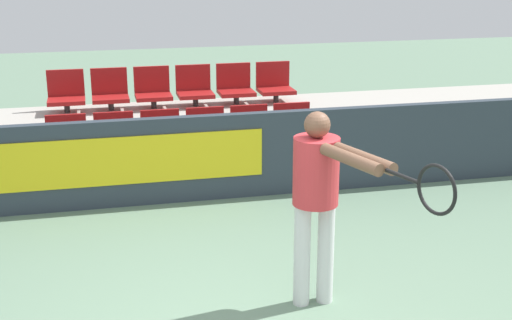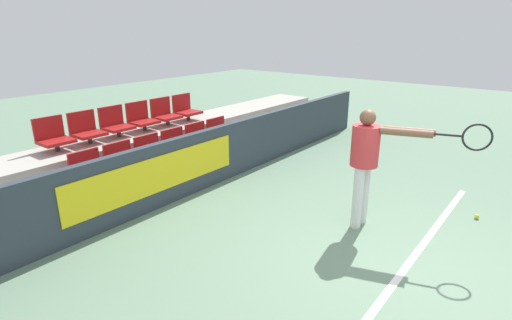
# 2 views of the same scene
# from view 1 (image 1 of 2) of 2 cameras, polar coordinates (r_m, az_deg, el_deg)

# --- Properties ---
(barrier_wall) EXTENTS (10.72, 0.14, 0.95)m
(barrier_wall) POSITION_cam_1_polar(r_m,az_deg,el_deg) (7.81, -5.18, 0.11)
(barrier_wall) COLOR #2D3842
(barrier_wall) RESTS_ON ground
(bleacher_tier_front) EXTENTS (10.32, 0.94, 0.36)m
(bleacher_tier_front) POSITION_cam_1_polar(r_m,az_deg,el_deg) (8.42, -5.57, -0.77)
(bleacher_tier_front) COLOR #ADA89E
(bleacher_tier_front) RESTS_ON ground
(bleacher_tier_middle) EXTENTS (10.32, 0.94, 0.71)m
(bleacher_tier_middle) POSITION_cam_1_polar(r_m,az_deg,el_deg) (9.27, -6.39, 2.02)
(bleacher_tier_middle) COLOR #ADA89E
(bleacher_tier_middle) RESTS_ON ground
(stadium_chair_0) EXTENTS (0.45, 0.41, 0.51)m
(stadium_chair_0) POSITION_cam_1_polar(r_m,az_deg,el_deg) (8.37, -14.89, 1.45)
(stadium_chair_0) COLOR #333333
(stadium_chair_0) RESTS_ON bleacher_tier_front
(stadium_chair_1) EXTENTS (0.45, 0.41, 0.51)m
(stadium_chair_1) POSITION_cam_1_polar(r_m,az_deg,el_deg) (8.36, -11.22, 1.69)
(stadium_chair_1) COLOR #333333
(stadium_chair_1) RESTS_ON bleacher_tier_front
(stadium_chair_2) EXTENTS (0.45, 0.41, 0.51)m
(stadium_chair_2) POSITION_cam_1_polar(r_m,az_deg,el_deg) (8.39, -7.57, 1.93)
(stadium_chair_2) COLOR #333333
(stadium_chair_2) RESTS_ON bleacher_tier_front
(stadium_chair_3) EXTENTS (0.45, 0.41, 0.51)m
(stadium_chair_3) POSITION_cam_1_polar(r_m,az_deg,el_deg) (8.46, -3.95, 2.16)
(stadium_chair_3) COLOR #333333
(stadium_chair_3) RESTS_ON bleacher_tier_front
(stadium_chair_4) EXTENTS (0.45, 0.41, 0.51)m
(stadium_chair_4) POSITION_cam_1_polar(r_m,az_deg,el_deg) (8.56, -0.41, 2.38)
(stadium_chair_4) COLOR #333333
(stadium_chair_4) RESTS_ON bleacher_tier_front
(stadium_chair_5) EXTENTS (0.45, 0.41, 0.51)m
(stadium_chair_5) POSITION_cam_1_polar(r_m,az_deg,el_deg) (8.69, 3.05, 2.58)
(stadium_chair_5) COLOR #333333
(stadium_chair_5) RESTS_ON bleacher_tier_front
(stadium_chair_6) EXTENTS (0.45, 0.41, 0.51)m
(stadium_chair_6) POSITION_cam_1_polar(r_m,az_deg,el_deg) (9.20, -14.95, 5.12)
(stadium_chair_6) COLOR #333333
(stadium_chair_6) RESTS_ON bleacher_tier_middle
(stadium_chair_7) EXTENTS (0.45, 0.41, 0.51)m
(stadium_chair_7) POSITION_cam_1_polar(r_m,az_deg,el_deg) (9.19, -11.60, 5.35)
(stadium_chair_7) COLOR #333333
(stadium_chair_7) RESTS_ON bleacher_tier_middle
(stadium_chair_8) EXTENTS (0.45, 0.41, 0.51)m
(stadium_chair_8) POSITION_cam_1_polar(r_m,az_deg,el_deg) (9.22, -8.26, 5.55)
(stadium_chair_8) COLOR #333333
(stadium_chair_8) RESTS_ON bleacher_tier_middle
(stadium_chair_9) EXTENTS (0.45, 0.41, 0.51)m
(stadium_chair_9) POSITION_cam_1_polar(r_m,az_deg,el_deg) (9.28, -4.94, 5.74)
(stadium_chair_9) COLOR #333333
(stadium_chair_9) RESTS_ON bleacher_tier_middle
(stadium_chair_10) EXTENTS (0.45, 0.41, 0.51)m
(stadium_chair_10) POSITION_cam_1_polar(r_m,az_deg,el_deg) (9.37, -1.68, 5.91)
(stadium_chair_10) COLOR #333333
(stadium_chair_10) RESTS_ON bleacher_tier_middle
(stadium_chair_11) EXTENTS (0.45, 0.41, 0.51)m
(stadium_chair_11) POSITION_cam_1_polar(r_m,az_deg,el_deg) (9.49, 1.51, 6.05)
(stadium_chair_11) COLOR #333333
(stadium_chair_11) RESTS_ON bleacher_tier_middle
(tennis_player) EXTENTS (0.62, 1.49, 1.56)m
(tennis_player) POSITION_cam_1_polar(r_m,az_deg,el_deg) (5.36, 5.23, -2.32)
(tennis_player) COLOR silver
(tennis_player) RESTS_ON ground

